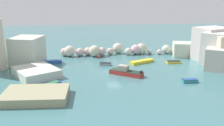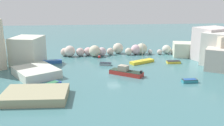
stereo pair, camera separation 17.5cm
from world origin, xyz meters
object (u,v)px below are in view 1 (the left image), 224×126
moored_boat_0 (126,72)px  moored_boat_2 (53,73)px  moored_boat_4 (142,62)px  moored_boat_6 (49,86)px  moored_boat_1 (190,81)px  moored_boat_5 (52,62)px  channel_buoy (99,57)px  stone_dock (36,95)px  moored_boat_7 (173,62)px  moored_boat_3 (105,64)px

moored_boat_0 → moored_boat_2: moored_boat_0 is taller
moored_boat_4 → moored_boat_6: size_ratio=1.41×
moored_boat_1 → moored_boat_5: 29.41m
channel_buoy → moored_boat_5: size_ratio=0.15×
stone_dock → moored_boat_7: bearing=33.8°
moored_boat_5 → moored_boat_7: size_ratio=1.44×
moored_boat_5 → moored_boat_1: bearing=-40.6°
moored_boat_0 → moored_boat_3: 7.87m
stone_dock → moored_boat_7: (26.30, 17.59, -0.33)m
moored_boat_3 → moored_boat_6: 16.32m
moored_boat_5 → moored_boat_6: moored_boat_6 is taller
moored_boat_6 → moored_boat_7: (25.06, 13.05, -0.06)m
moored_boat_1 → moored_boat_4: 14.61m
moored_boat_4 → moored_boat_7: (6.80, -0.89, -0.04)m
channel_buoy → moored_boat_0: bearing=-72.4°
moored_boat_5 → moored_boat_2: bearing=-92.0°
channel_buoy → moored_boat_2: 15.34m
moored_boat_1 → moored_boat_0: bearing=151.4°
stone_dock → moored_boat_0: bearing=34.8°
moored_boat_4 → stone_dock: bearing=-164.4°
moored_boat_2 → moored_boat_4: (18.54, 6.72, 0.03)m
moored_boat_3 → moored_boat_4: moored_boat_4 is taller
stone_dock → moored_boat_1: bearing=11.2°
channel_buoy → moored_boat_0: size_ratio=0.10×
channel_buoy → moored_boat_3: (1.03, -6.55, -0.04)m
stone_dock → moored_boat_4: 26.86m
moored_boat_1 → moored_boat_7: 12.71m
moored_boat_0 → moored_boat_4: moored_boat_4 is taller
channel_buoy → moored_boat_3: bearing=-81.1°
stone_dock → moored_boat_1: stone_dock is taller
moored_boat_1 → moored_boat_3: 18.42m
channel_buoy → moored_boat_1: size_ratio=0.25×
moored_boat_5 → moored_boat_3: bearing=-23.4°
stone_dock → moored_boat_6: (1.24, 4.54, -0.27)m
moored_boat_3 → moored_boat_5: moored_boat_5 is taller
moored_boat_4 → moored_boat_0: bearing=-148.2°
moored_boat_4 → moored_boat_7: size_ratio=1.98×
moored_boat_0 → moored_boat_5: 17.87m
moored_boat_1 → moored_boat_3: (-13.63, 12.40, -0.02)m
moored_boat_0 → moored_boat_6: 14.58m
channel_buoy → moored_boat_5: (-10.48, -3.69, -0.00)m
moored_boat_4 → moored_boat_7: bearing=-35.4°
moored_boat_4 → moored_boat_5: size_ratio=1.37×
moored_boat_6 → moored_boat_3: bearing=-176.1°
moored_boat_5 → moored_boat_0: bearing=-43.4°
moored_boat_0 → moored_boat_2: bearing=28.5°
channel_buoy → moored_boat_7: (15.96, -6.30, -0.05)m
moored_boat_0 → moored_boat_5: bearing=1.0°
channel_buoy → moored_boat_7: size_ratio=0.22×
moored_boat_1 → moored_boat_5: (-25.14, 15.26, 0.02)m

